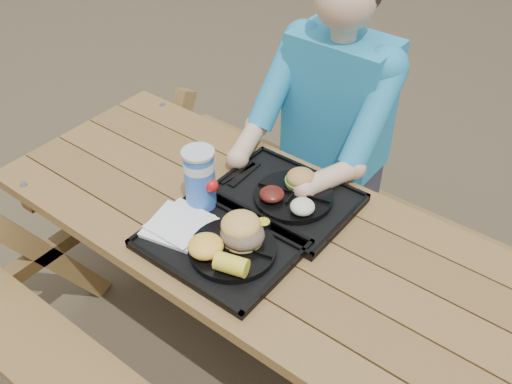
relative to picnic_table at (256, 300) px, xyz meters
The scene contains 18 objects.
ground 0.38m from the picnic_table, ahead, with size 60.00×60.00×0.00m, color #999999.
picnic_table is the anchor object (origin of this frame).
tray_near 0.41m from the picnic_table, 97.93° to the right, with size 0.45×0.35×0.02m, color black.
tray_far 0.41m from the picnic_table, 86.87° to the left, with size 0.45×0.35×0.02m, color black.
plate_near 0.44m from the picnic_table, 77.65° to the right, with size 0.26×0.26×0.02m, color black.
plate_far 0.43m from the picnic_table, 76.07° to the left, with size 0.26×0.26×0.02m, color black.
napkin_stack 0.47m from the picnic_table, 133.62° to the right, with size 0.18×0.18×0.02m, color white.
soda_cup 0.53m from the picnic_table, 165.28° to the right, with size 0.10×0.10×0.20m, color blue.
condiment_bbq 0.41m from the picnic_table, 146.78° to the right, with size 0.04×0.04×0.03m, color black.
condiment_mustard 0.41m from the picnic_table, 24.75° to the right, with size 0.05×0.05×0.03m, color yellow.
sandwich 0.50m from the picnic_table, 71.21° to the right, with size 0.13×0.13×0.13m, color #E5AE50, non-canonical shape.
mac_cheese 0.49m from the picnic_table, 93.27° to the right, with size 0.10×0.10×0.05m, color yellow.
corn_cob 0.51m from the picnic_table, 68.33° to the right, with size 0.09×0.09×0.05m, color yellow, non-canonical shape.
cutlery_far 0.46m from the picnic_table, 137.79° to the left, with size 0.03×0.16×0.01m, color black.
burger 0.50m from the picnic_table, 81.99° to the left, with size 0.10×0.10×0.09m, color #C18744, non-canonical shape.
baked_beans 0.44m from the picnic_table, 93.70° to the left, with size 0.08×0.08×0.04m, color #571811.
potato_salad 0.46m from the picnic_table, 41.96° to the left, with size 0.08×0.08×0.04m, color #EFE8CB.
diner 0.67m from the picnic_table, 98.12° to the left, with size 0.48×0.84×1.28m, color #1CCAC4, non-canonical shape.
Camera 1 is at (0.81, -1.05, 1.98)m, focal length 40.00 mm.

